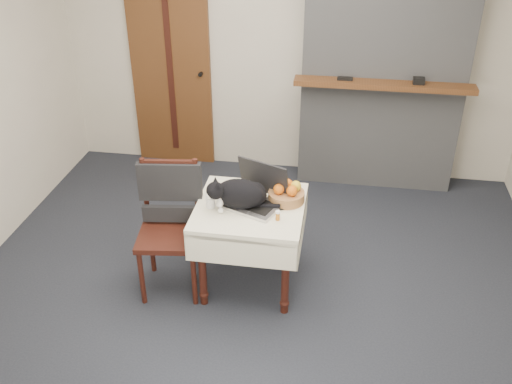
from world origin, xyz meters
The scene contains 12 objects.
ground centered at (0.00, 0.00, 0.00)m, with size 4.50×4.50×0.00m, color black.
room_shell centered at (0.00, 0.46, 1.76)m, with size 4.52×4.01×2.61m.
door centered at (-1.20, 1.97, 1.00)m, with size 0.82×0.10×2.00m.
chimney centered at (0.90, 1.85, 1.30)m, with size 1.62×0.48×2.60m.
side_table centered at (-0.06, 0.02, 0.59)m, with size 0.78×0.78×0.70m.
laptop centered at (-0.02, 0.07, 0.77)m, with size 0.50×0.47×0.30m.
cat centered at (-0.12, -0.01, 0.81)m, with size 0.54×0.33×0.25m.
cream_jar centered at (-0.33, -0.04, 0.74)m, with size 0.07×0.07×0.08m, color silver.
pill_bottle centered at (0.16, -0.14, 0.74)m, with size 0.03×0.03×0.07m.
fruit_basket centered at (0.19, 0.13, 0.76)m, with size 0.27×0.27×0.15m.
desk_clutter centered at (0.16, 0.07, 0.70)m, with size 0.16×0.02×0.01m, color black.
chair centered at (-0.65, -0.03, 0.64)m, with size 0.51×0.50×1.01m.
Camera 1 is at (0.54, -3.43, 2.87)m, focal length 40.00 mm.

